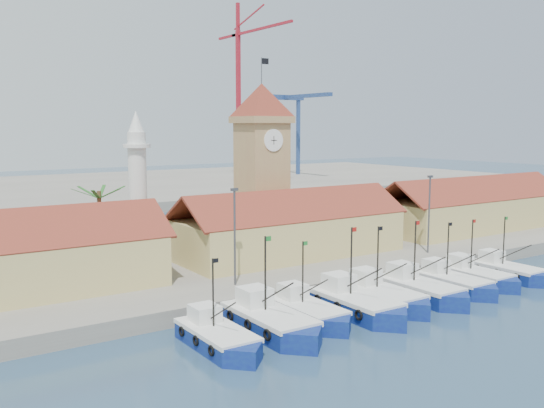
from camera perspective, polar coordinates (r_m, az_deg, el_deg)
ground at (r=55.55m, az=13.97°, el=-9.75°), size 400.00×400.00×0.00m
quay at (r=73.08m, az=-0.10°, el=-4.82°), size 140.00×32.00×1.50m
terminal at (r=151.52m, az=-18.45°, el=1.20°), size 240.00×80.00×2.00m
boat_0 at (r=45.27m, az=-5.00°, el=-12.57°), size 3.35×9.18×6.95m
boat_1 at (r=48.08m, az=0.02°, el=-11.20°), size 3.88×10.62×8.04m
boat_2 at (r=51.00m, az=3.47°, el=-10.24°), size 3.39×9.30×7.04m
boat_3 at (r=53.09m, az=8.09°, el=-9.48°), size 3.83×10.50×7.95m
boat_4 at (r=56.00m, az=10.50°, el=-8.68°), size 3.66×10.02×7.58m
boat_5 at (r=58.88m, az=13.87°, el=-7.96°), size 3.74×10.23×7.74m
boat_6 at (r=62.56m, az=16.72°, el=-7.22°), size 3.44×9.42×7.12m
boat_7 at (r=65.98m, az=18.76°, el=-6.56°), size 3.38×9.26×7.01m
boat_8 at (r=69.42m, az=21.44°, el=-6.00°), size 3.36×9.21×6.97m
hall_center at (r=69.23m, az=1.74°, el=-2.77°), size 27.04×10.13×7.61m
hall_right at (r=91.39m, az=18.30°, el=-0.69°), size 31.20×10.13×7.61m
clock_tower at (r=73.24m, az=-0.97°, el=4.07°), size 5.80×5.80×22.70m
minaret at (r=68.37m, az=-12.53°, el=1.79°), size 3.00×3.00×16.30m
palm_tree at (r=65.27m, az=-15.89°, el=-1.66°), size 5.60×5.03×8.39m
lamp_posts at (r=62.89m, az=6.35°, el=-1.54°), size 80.70×0.25×9.03m
crane_red_right at (r=162.36m, az=-2.91°, el=11.39°), size 1.00×34.36×46.15m
gantry at (r=174.76m, az=1.81°, el=8.58°), size 13.00×22.00×23.20m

